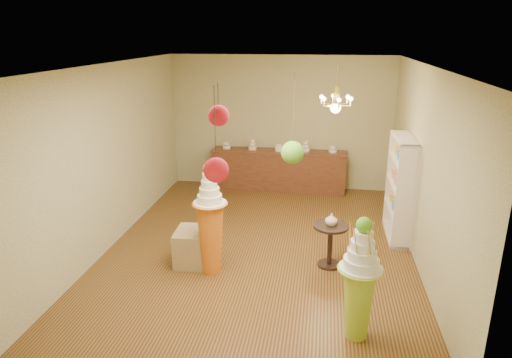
# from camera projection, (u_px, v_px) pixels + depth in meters

# --- Properties ---
(floor) EXTENTS (6.50, 6.50, 0.00)m
(floor) POSITION_uv_depth(u_px,v_px,m) (260.00, 246.00, 7.74)
(floor) COLOR #573817
(floor) RESTS_ON ground
(ceiling) EXTENTS (6.50, 6.50, 0.00)m
(ceiling) POSITION_uv_depth(u_px,v_px,m) (261.00, 65.00, 6.81)
(ceiling) COLOR white
(ceiling) RESTS_ON ground
(wall_back) EXTENTS (5.00, 0.04, 3.00)m
(wall_back) POSITION_uv_depth(u_px,v_px,m) (280.00, 123.00, 10.33)
(wall_back) COLOR tan
(wall_back) RESTS_ON ground
(wall_front) EXTENTS (5.00, 0.04, 3.00)m
(wall_front) POSITION_uv_depth(u_px,v_px,m) (211.00, 256.00, 4.22)
(wall_front) COLOR tan
(wall_front) RESTS_ON ground
(wall_left) EXTENTS (0.04, 6.50, 3.00)m
(wall_left) POSITION_uv_depth(u_px,v_px,m) (113.00, 155.00, 7.63)
(wall_left) COLOR tan
(wall_left) RESTS_ON ground
(wall_right) EXTENTS (0.04, 6.50, 3.00)m
(wall_right) POSITION_uv_depth(u_px,v_px,m) (423.00, 168.00, 6.92)
(wall_right) COLOR tan
(wall_right) RESTS_ON ground
(pedestal_green) EXTENTS (0.52, 0.52, 1.53)m
(pedestal_green) POSITION_uv_depth(u_px,v_px,m) (359.00, 287.00, 5.27)
(pedestal_green) COLOR #9FC22B
(pedestal_green) RESTS_ON floor
(pedestal_orange) EXTENTS (0.59, 0.59, 1.71)m
(pedestal_orange) POSITION_uv_depth(u_px,v_px,m) (211.00, 229.00, 6.73)
(pedestal_orange) COLOR orange
(pedestal_orange) RESTS_ON floor
(burlap_riser) EXTENTS (0.64, 0.64, 0.55)m
(burlap_riser) POSITION_uv_depth(u_px,v_px,m) (196.00, 247.00, 7.11)
(burlap_riser) COLOR #977F52
(burlap_riser) RESTS_ON floor
(sideboard) EXTENTS (3.04, 0.54, 1.16)m
(sideboard) POSITION_uv_depth(u_px,v_px,m) (278.00, 170.00, 10.38)
(sideboard) COLOR #5A2F1C
(sideboard) RESTS_ON floor
(shelving_unit) EXTENTS (0.33, 1.20, 1.80)m
(shelving_unit) POSITION_uv_depth(u_px,v_px,m) (400.00, 188.00, 7.88)
(shelving_unit) COLOR silver
(shelving_unit) RESTS_ON floor
(round_table) EXTENTS (0.67, 0.67, 0.68)m
(round_table) POSITION_uv_depth(u_px,v_px,m) (330.00, 240.00, 6.97)
(round_table) COLOR black
(round_table) RESTS_ON floor
(vase) EXTENTS (0.24, 0.24, 0.19)m
(vase) POSITION_uv_depth(u_px,v_px,m) (331.00, 219.00, 6.87)
(vase) COLOR silver
(vase) RESTS_ON round_table
(pom_red_left) EXTENTS (0.25, 0.25, 0.95)m
(pom_red_left) POSITION_uv_depth(u_px,v_px,m) (216.00, 170.00, 4.50)
(pom_red_left) COLOR #3B352A
(pom_red_left) RESTS_ON ceiling
(pom_green_mid) EXTENTS (0.30, 0.30, 1.16)m
(pom_green_mid) POSITION_uv_depth(u_px,v_px,m) (292.00, 152.00, 5.88)
(pom_green_mid) COLOR #3B352A
(pom_green_mid) RESTS_ON ceiling
(pom_red_right) EXTENTS (0.21, 0.21, 0.43)m
(pom_red_right) POSITION_uv_depth(u_px,v_px,m) (219.00, 116.00, 4.53)
(pom_red_right) COLOR #3B352A
(pom_red_right) RESTS_ON ceiling
(chandelier) EXTENTS (0.77, 0.77, 0.85)m
(chandelier) POSITION_uv_depth(u_px,v_px,m) (336.00, 105.00, 7.66)
(chandelier) COLOR #EACA52
(chandelier) RESTS_ON ceiling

